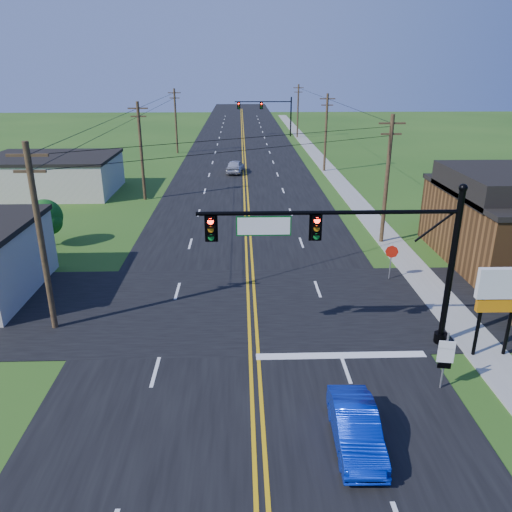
{
  "coord_description": "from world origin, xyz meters",
  "views": [
    {
      "loc": [
        -0.35,
        -11.84,
        12.01
      ],
      "look_at": [
        0.34,
        10.0,
        3.64
      ],
      "focal_mm": 35.0,
      "sensor_mm": 36.0,
      "label": 1
    }
  ],
  "objects_px": {
    "blue_car": "(356,429)",
    "signal_mast_far": "(267,110)",
    "signal_mast_main": "(351,247)",
    "stop_sign": "(391,255)",
    "route_sign": "(445,357)"
  },
  "relations": [
    {
      "from": "blue_car",
      "to": "signal_mast_far",
      "type": "bearing_deg",
      "value": 90.77
    },
    {
      "from": "signal_mast_main",
      "to": "blue_car",
      "type": "xyz_separation_m",
      "value": [
        -0.93,
        -6.48,
        -4.08
      ]
    },
    {
      "from": "signal_mast_far",
      "to": "blue_car",
      "type": "height_order",
      "value": "signal_mast_far"
    },
    {
      "from": "blue_car",
      "to": "stop_sign",
      "type": "bearing_deg",
      "value": 71.26
    },
    {
      "from": "signal_mast_far",
      "to": "route_sign",
      "type": "xyz_separation_m",
      "value": [
        3.06,
        -75.48,
        -3.08
      ]
    },
    {
      "from": "signal_mast_far",
      "to": "route_sign",
      "type": "bearing_deg",
      "value": -87.68
    },
    {
      "from": "signal_mast_main",
      "to": "route_sign",
      "type": "distance_m",
      "value": 5.73
    },
    {
      "from": "route_sign",
      "to": "signal_mast_far",
      "type": "bearing_deg",
      "value": 102.45
    },
    {
      "from": "signal_mast_far",
      "to": "stop_sign",
      "type": "relative_size",
      "value": 5.09
    },
    {
      "from": "signal_mast_main",
      "to": "route_sign",
      "type": "xyz_separation_m",
      "value": [
        3.16,
        -3.48,
        -3.28
      ]
    },
    {
      "from": "signal_mast_main",
      "to": "blue_car",
      "type": "relative_size",
      "value": 2.77
    },
    {
      "from": "signal_mast_main",
      "to": "signal_mast_far",
      "type": "height_order",
      "value": "same"
    },
    {
      "from": "signal_mast_main",
      "to": "stop_sign",
      "type": "height_order",
      "value": "signal_mast_main"
    },
    {
      "from": "signal_mast_main",
      "to": "stop_sign",
      "type": "distance_m",
      "value": 9.01
    },
    {
      "from": "signal_mast_main",
      "to": "signal_mast_far",
      "type": "bearing_deg",
      "value": 89.92
    }
  ]
}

